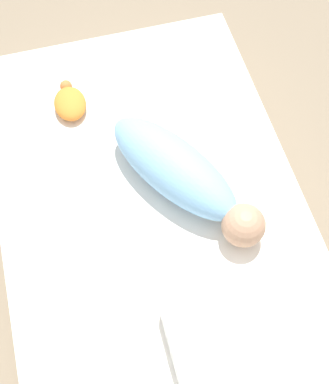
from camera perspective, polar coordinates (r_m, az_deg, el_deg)
ground_plane at (r=1.75m, az=-0.86°, el=-5.23°), size 12.00×12.00×0.00m
bed_mattress at (r=1.67m, az=-0.90°, el=-4.15°), size 1.55×0.92×0.16m
swaddled_baby at (r=1.59m, az=1.89°, el=1.88°), size 0.54×0.40×0.16m
pillow at (r=1.44m, az=9.07°, el=-16.70°), size 0.34×0.39×0.09m
turtle_plush at (r=1.83m, az=-10.07°, el=9.40°), size 0.17×0.11×0.06m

